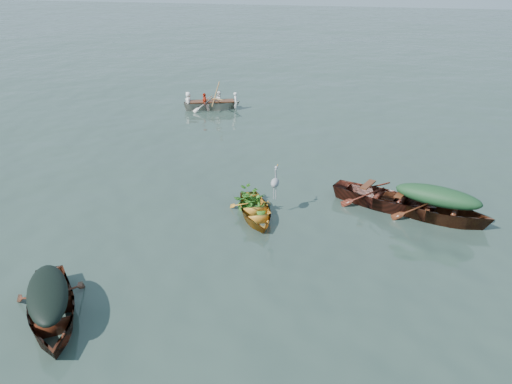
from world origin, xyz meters
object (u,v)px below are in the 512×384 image
Objects in this scene: heron at (275,187)px; rowed_boat at (212,109)px; yellow_dinghy at (255,217)px; dark_covered_boat at (53,320)px; open_wooden_boat at (383,207)px; green_tarp_boat at (434,219)px.

rowed_boat is at bearing 92.20° from heron.
yellow_dinghy is at bearing -175.49° from rowed_boat.
dark_covered_boat is 9.02m from open_wooden_boat.
open_wooden_boat is (3.39, 1.43, 0.00)m from yellow_dinghy.
heron is (4.93, -9.76, 0.82)m from rowed_boat.
green_tarp_boat is at bearing -12.73° from yellow_dinghy.
heron reaches higher than green_tarp_boat.
yellow_dinghy is 0.68× the size of green_tarp_boat.
green_tarp_boat reaches higher than rowed_boat.
rowed_boat is at bearing 60.85° from dark_covered_boat.
green_tarp_boat is at bearing 3.47° from dark_covered_boat.
yellow_dinghy is 0.67× the size of open_wooden_boat.
heron is (3.34, 5.36, 0.82)m from dark_covered_boat.
yellow_dinghy is at bearing 134.12° from open_wooden_boat.
green_tarp_boat is at bearing -153.90° from rowed_boat.
dark_covered_boat is 0.90× the size of green_tarp_boat.
dark_covered_boat reaches higher than yellow_dinghy.
rowed_boat is (-9.21, 9.04, 0.00)m from green_tarp_boat.
open_wooden_boat reaches higher than rowed_boat.
green_tarp_boat is (4.75, 1.00, 0.00)m from yellow_dinghy.
yellow_dinghy is 3.67m from open_wooden_boat.
dark_covered_boat is (-2.86, -5.08, 0.00)m from yellow_dinghy.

